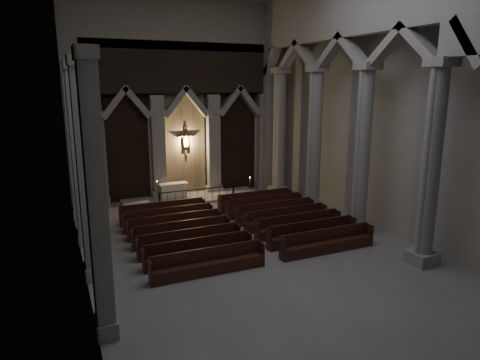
{
  "coord_description": "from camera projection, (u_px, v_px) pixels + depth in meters",
  "views": [
    {
      "loc": [
        -7.7,
        -14.24,
        7.12
      ],
      "look_at": [
        -0.09,
        3.0,
        2.82
      ],
      "focal_mm": 32.0,
      "sensor_mm": 36.0,
      "label": 1
    }
  ],
  "objects": [
    {
      "name": "altar_rail",
      "position": [
        198.0,
        194.0,
        25.65
      ],
      "size": [
        4.74,
        0.09,
        0.93
      ],
      "color": "black",
      "rests_on": "ground"
    },
    {
      "name": "right_arcade",
      "position": [
        370.0,
        66.0,
        18.92
      ],
      "size": [
        1.0,
        24.0,
        12.0
      ],
      "color": "#9E9B94",
      "rests_on": "ground"
    },
    {
      "name": "altar",
      "position": [
        173.0,
        190.0,
        26.54
      ],
      "size": [
        1.76,
        0.7,
        0.9
      ],
      "color": "beige",
      "rests_on": "sanctuary_step"
    },
    {
      "name": "candle_stand_right",
      "position": [
        250.0,
        193.0,
        26.65
      ],
      "size": [
        0.24,
        0.24,
        1.42
      ],
      "color": "#B67738",
      "rests_on": "ground"
    },
    {
      "name": "left_pilasters",
      "position": [
        81.0,
        166.0,
        16.91
      ],
      "size": [
        0.6,
        13.0,
        8.03
      ],
      "color": "#9E9B94",
      "rests_on": "ground"
    },
    {
      "name": "worshipper",
      "position": [
        232.0,
        207.0,
        23.04
      ],
      "size": [
        0.44,
        0.31,
        1.14
      ],
      "primitive_type": "imported",
      "rotation": [
        0.0,
        0.0,
        -0.08
      ],
      "color": "black",
      "rests_on": "ground"
    },
    {
      "name": "sanctuary_wall",
      "position": [
        185.0,
        91.0,
        26.13
      ],
      "size": [
        14.0,
        0.77,
        12.0
      ],
      "color": "#9E9B94",
      "rests_on": "ground"
    },
    {
      "name": "room",
      "position": [
        275.0,
        69.0,
        15.62
      ],
      "size": [
        24.0,
        24.1,
        12.0
      ],
      "color": "gray",
      "rests_on": "ground"
    },
    {
      "name": "sanctuary_step",
      "position": [
        192.0,
        198.0,
        26.75
      ],
      "size": [
        8.5,
        2.6,
        0.15
      ],
      "primitive_type": "cube",
      "color": "#9E9B94",
      "rests_on": "ground"
    },
    {
      "name": "pews",
      "position": [
        237.0,
        228.0,
        20.42
      ],
      "size": [
        9.91,
        7.56,
        1.0
      ],
      "color": "black",
      "rests_on": "ground"
    },
    {
      "name": "candle_stand_left",
      "position": [
        158.0,
        200.0,
        25.05
      ],
      "size": [
        0.26,
        0.26,
        1.55
      ],
      "color": "#B67738",
      "rests_on": "ground"
    }
  ]
}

